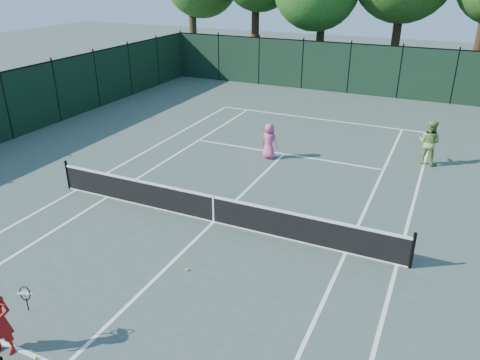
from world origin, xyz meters
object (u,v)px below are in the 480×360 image
at_px(player_pink, 269,141).
at_px(player_green, 429,142).
at_px(loose_ball_near_cart, 36,358).
at_px(loose_ball_midcourt, 187,270).

distance_m(player_pink, player_green, 6.31).
bearing_deg(player_green, loose_ball_near_cart, 84.27).
bearing_deg(loose_ball_near_cart, loose_ball_midcourt, 72.63).
relative_size(player_green, loose_ball_near_cart, 26.62).
relative_size(player_pink, loose_ball_midcourt, 21.63).
bearing_deg(loose_ball_near_cart, player_green, 66.48).
xyz_separation_m(player_pink, player_green, (5.96, 2.07, 0.17)).
bearing_deg(player_pink, loose_ball_midcourt, 106.54).
bearing_deg(loose_ball_near_cart, player_pink, 88.90).
bearing_deg(player_green, player_pink, 36.98).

